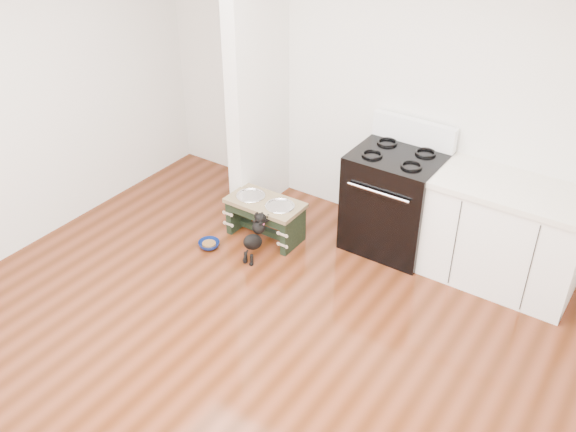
{
  "coord_description": "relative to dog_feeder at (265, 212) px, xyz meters",
  "views": [
    {
      "loc": [
        2.18,
        -2.38,
        3.4
      ],
      "look_at": [
        -0.3,
        1.3,
        0.56
      ],
      "focal_mm": 40.0,
      "sensor_mm": 36.0,
      "label": 1
    }
  ],
  "objects": [
    {
      "name": "oven_range",
      "position": [
        1.02,
        0.55,
        0.2
      ],
      "size": [
        0.76,
        0.69,
        1.14
      ],
      "color": "black",
      "rests_on": "ground"
    },
    {
      "name": "ground",
      "position": [
        0.77,
        -1.61,
        -0.27
      ],
      "size": [
        5.0,
        5.0,
        0.0
      ],
      "primitive_type": "plane",
      "color": "#421D0B",
      "rests_on": "ground"
    },
    {
      "name": "dog_feeder",
      "position": [
        0.0,
        0.0,
        0.0
      ],
      "size": [
        0.7,
        0.37,
        0.4
      ],
      "color": "black",
      "rests_on": "ground"
    },
    {
      "name": "cabinet_run",
      "position": [
        2.0,
        0.56,
        0.18
      ],
      "size": [
        1.24,
        0.64,
        0.91
      ],
      "color": "white",
      "rests_on": "ground"
    },
    {
      "name": "partition_wall",
      "position": [
        -0.4,
        0.49,
        1.08
      ],
      "size": [
        0.15,
        0.8,
        2.7
      ],
      "primitive_type": "cube",
      "color": "silver",
      "rests_on": "ground"
    },
    {
      "name": "puppy",
      "position": [
        0.12,
        -0.32,
        -0.04
      ],
      "size": [
        0.12,
        0.36,
        0.43
      ],
      "color": "black",
      "rests_on": "ground"
    },
    {
      "name": "room_shell",
      "position": [
        0.77,
        -1.61,
        1.35
      ],
      "size": [
        5.0,
        5.0,
        5.0
      ],
      "color": "silver",
      "rests_on": "ground"
    },
    {
      "name": "floor_bowl",
      "position": [
        -0.32,
        -0.43,
        -0.24
      ],
      "size": [
        0.24,
        0.24,
        0.06
      ],
      "rotation": [
        0.0,
        0.0,
        0.25
      ],
      "color": "#0C1B54",
      "rests_on": "ground"
    }
  ]
}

